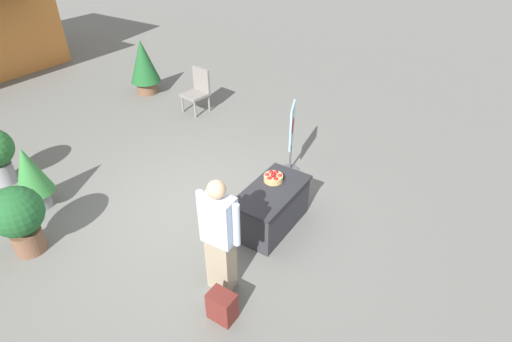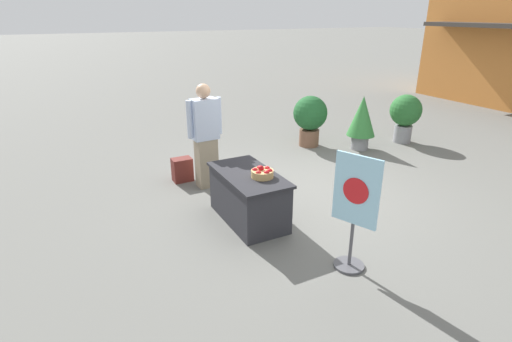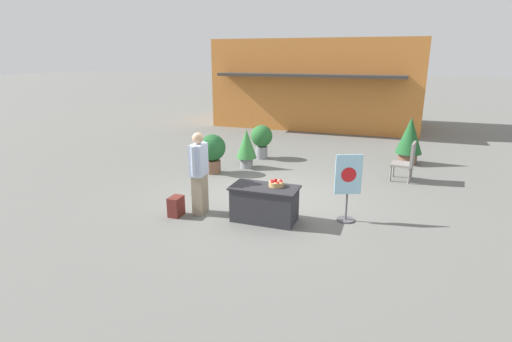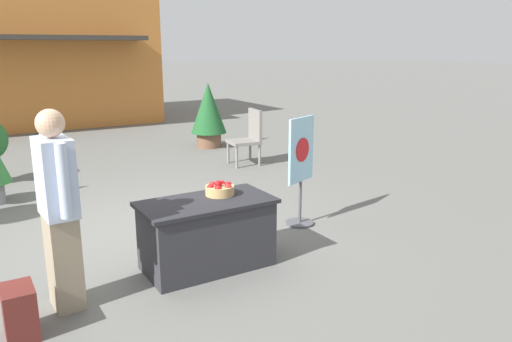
{
  "view_description": "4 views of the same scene",
  "coord_description": "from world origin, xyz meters",
  "px_view_note": "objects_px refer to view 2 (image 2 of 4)",
  "views": [
    {
      "loc": [
        -3.88,
        -3.75,
        4.39
      ],
      "look_at": [
        0.57,
        -0.82,
        0.8
      ],
      "focal_mm": 28.0,
      "sensor_mm": 36.0,
      "label": 1
    },
    {
      "loc": [
        4.98,
        -3.51,
        2.8
      ],
      "look_at": [
        0.26,
        -1.07,
        0.68
      ],
      "focal_mm": 28.0,
      "sensor_mm": 36.0,
      "label": 2
    },
    {
      "loc": [
        2.78,
        -8.48,
        3.28
      ],
      "look_at": [
        0.1,
        -0.98,
        0.95
      ],
      "focal_mm": 28.0,
      "sensor_mm": 36.0,
      "label": 3
    },
    {
      "loc": [
        -1.68,
        -5.65,
        2.25
      ],
      "look_at": [
        0.91,
        -1.34,
        0.99
      ],
      "focal_mm": 35.0,
      "sensor_mm": 36.0,
      "label": 4
    }
  ],
  "objects_px": {
    "potted_plant_near_left": "(405,114)",
    "apple_basket": "(262,173)",
    "backpack": "(182,170)",
    "poster_board": "(354,210)",
    "display_table": "(249,197)",
    "potted_plant_far_right": "(310,117)",
    "potted_plant_near_right": "(362,119)",
    "person_visitor": "(205,136)"
  },
  "relations": [
    {
      "from": "potted_plant_near_right",
      "to": "potted_plant_near_left",
      "type": "xyz_separation_m",
      "value": [
        0.06,
        1.22,
        -0.01
      ]
    },
    {
      "from": "potted_plant_near_left",
      "to": "potted_plant_far_right",
      "type": "distance_m",
      "value": 2.21
    },
    {
      "from": "potted_plant_far_right",
      "to": "display_table",
      "type": "bearing_deg",
      "value": -47.94
    },
    {
      "from": "backpack",
      "to": "person_visitor",
      "type": "bearing_deg",
      "value": 37.29
    },
    {
      "from": "display_table",
      "to": "potted_plant_near_left",
      "type": "bearing_deg",
      "value": 109.58
    },
    {
      "from": "potted_plant_near_right",
      "to": "potted_plant_far_right",
      "type": "xyz_separation_m",
      "value": [
        -0.71,
        -0.85,
        -0.0
      ]
    },
    {
      "from": "backpack",
      "to": "potted_plant_near_left",
      "type": "distance_m",
      "value": 5.25
    },
    {
      "from": "poster_board",
      "to": "potted_plant_near_left",
      "type": "relative_size",
      "value": 1.28
    },
    {
      "from": "person_visitor",
      "to": "potted_plant_far_right",
      "type": "height_order",
      "value": "person_visitor"
    },
    {
      "from": "display_table",
      "to": "apple_basket",
      "type": "height_order",
      "value": "apple_basket"
    },
    {
      "from": "poster_board",
      "to": "potted_plant_near_right",
      "type": "xyz_separation_m",
      "value": [
        -3.35,
        3.06,
        -0.08
      ]
    },
    {
      "from": "backpack",
      "to": "poster_board",
      "type": "height_order",
      "value": "poster_board"
    },
    {
      "from": "potted_plant_near_left",
      "to": "backpack",
      "type": "bearing_deg",
      "value": -91.26
    },
    {
      "from": "display_table",
      "to": "person_visitor",
      "type": "distance_m",
      "value": 1.52
    },
    {
      "from": "backpack",
      "to": "potted_plant_near_right",
      "type": "relative_size",
      "value": 0.36
    },
    {
      "from": "potted_plant_far_right",
      "to": "potted_plant_near_right",
      "type": "bearing_deg",
      "value": 50.47
    },
    {
      "from": "poster_board",
      "to": "potted_plant_far_right",
      "type": "xyz_separation_m",
      "value": [
        -4.06,
        2.21,
        -0.09
      ]
    },
    {
      "from": "potted_plant_near_left",
      "to": "potted_plant_far_right",
      "type": "bearing_deg",
      "value": -110.17
    },
    {
      "from": "apple_basket",
      "to": "display_table",
      "type": "bearing_deg",
      "value": -153.22
    },
    {
      "from": "person_visitor",
      "to": "backpack",
      "type": "distance_m",
      "value": 0.86
    },
    {
      "from": "poster_board",
      "to": "potted_plant_near_right",
      "type": "relative_size",
      "value": 1.2
    },
    {
      "from": "person_visitor",
      "to": "potted_plant_near_right",
      "type": "xyz_separation_m",
      "value": [
        -0.35,
        3.69,
        -0.23
      ]
    },
    {
      "from": "poster_board",
      "to": "potted_plant_far_right",
      "type": "height_order",
      "value": "poster_board"
    },
    {
      "from": "potted_plant_near_left",
      "to": "person_visitor",
      "type": "bearing_deg",
      "value": -86.54
    },
    {
      "from": "backpack",
      "to": "potted_plant_near_left",
      "type": "bearing_deg",
      "value": 88.74
    },
    {
      "from": "person_visitor",
      "to": "potted_plant_near_right",
      "type": "height_order",
      "value": "person_visitor"
    },
    {
      "from": "display_table",
      "to": "person_visitor",
      "type": "height_order",
      "value": "person_visitor"
    },
    {
      "from": "potted_plant_near_left",
      "to": "display_table",
      "type": "bearing_deg",
      "value": -70.42
    },
    {
      "from": "apple_basket",
      "to": "backpack",
      "type": "distance_m",
      "value": 2.18
    },
    {
      "from": "potted_plant_near_right",
      "to": "display_table",
      "type": "bearing_deg",
      "value": -63.78
    },
    {
      "from": "potted_plant_far_right",
      "to": "person_visitor",
      "type": "bearing_deg",
      "value": -69.52
    },
    {
      "from": "potted_plant_near_right",
      "to": "potted_plant_far_right",
      "type": "distance_m",
      "value": 1.11
    },
    {
      "from": "backpack",
      "to": "poster_board",
      "type": "relative_size",
      "value": 0.3
    },
    {
      "from": "poster_board",
      "to": "potted_plant_far_right",
      "type": "bearing_deg",
      "value": -141.01
    },
    {
      "from": "potted_plant_near_right",
      "to": "potted_plant_near_left",
      "type": "distance_m",
      "value": 1.22
    },
    {
      "from": "poster_board",
      "to": "potted_plant_near_left",
      "type": "distance_m",
      "value": 5.41
    },
    {
      "from": "display_table",
      "to": "apple_basket",
      "type": "distance_m",
      "value": 0.48
    },
    {
      "from": "backpack",
      "to": "poster_board",
      "type": "distance_m",
      "value": 3.58
    },
    {
      "from": "apple_basket",
      "to": "backpack",
      "type": "relative_size",
      "value": 0.73
    },
    {
      "from": "potted_plant_near_left",
      "to": "apple_basket",
      "type": "bearing_deg",
      "value": -67.78
    },
    {
      "from": "potted_plant_far_right",
      "to": "backpack",
      "type": "bearing_deg",
      "value": -78.38
    },
    {
      "from": "potted_plant_near_left",
      "to": "potted_plant_far_right",
      "type": "xyz_separation_m",
      "value": [
        -0.76,
        -2.08,
        0.0
      ]
    }
  ]
}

